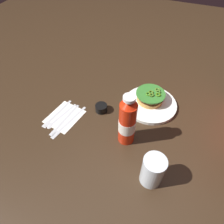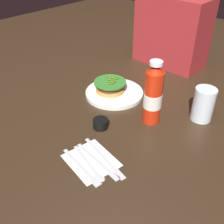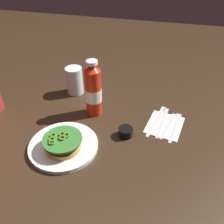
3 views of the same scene
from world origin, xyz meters
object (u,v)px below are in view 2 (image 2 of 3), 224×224
at_px(condiment_cup, 100,124).
at_px(fork_utensil, 84,169).
at_px(burger_sandwich, 110,86).
at_px(steak_knife, 106,159).
at_px(spoon_utensil, 92,167).
at_px(ketchup_bottle, 153,95).
at_px(butter_knife, 100,162).
at_px(dinner_plate, 114,93).
at_px(water_glass, 203,104).
at_px(diner_person, 173,19).
at_px(napkin, 91,160).

distance_m(condiment_cup, fork_utensil, 0.21).
xyz_separation_m(burger_sandwich, steak_knife, (0.27, -0.30, -0.03)).
bearing_deg(spoon_utensil, burger_sandwich, 125.98).
relative_size(burger_sandwich, steak_knife, 0.64).
height_order(ketchup_bottle, fork_utensil, ketchup_bottle).
bearing_deg(fork_utensil, ketchup_bottle, 90.32).
bearing_deg(butter_knife, fork_utensil, -107.00).
bearing_deg(dinner_plate, fork_utensil, -59.41).
bearing_deg(butter_knife, steak_knife, 77.58).
relative_size(dinner_plate, water_glass, 1.93).
relative_size(burger_sandwich, diner_person, 0.26).
relative_size(dinner_plate, spoon_utensil, 1.42).
xyz_separation_m(fork_utensil, diner_person, (-0.24, 0.83, 0.22)).
relative_size(condiment_cup, spoon_utensil, 0.32).
bearing_deg(butter_knife, diner_person, 108.43).
distance_m(water_glass, butter_knife, 0.45).
xyz_separation_m(spoon_utensil, butter_knife, (0.00, 0.03, 0.00)).
xyz_separation_m(ketchup_bottle, spoon_utensil, (0.01, -0.32, -0.11)).
xyz_separation_m(burger_sandwich, butter_knife, (0.26, -0.33, -0.03)).
bearing_deg(napkin, spoon_utensil, -39.14).
bearing_deg(diner_person, condiment_cup, -78.41).
xyz_separation_m(fork_utensil, spoon_utensil, (0.01, 0.02, 0.00)).
bearing_deg(ketchup_bottle, butter_knife, -86.49).
bearing_deg(butter_knife, napkin, -160.32).
height_order(water_glass, diner_person, diner_person).
distance_m(ketchup_bottle, steak_knife, 0.29).
distance_m(condiment_cup, steak_knife, 0.17).
height_order(fork_utensil, spoon_utensil, same).
bearing_deg(butter_knife, spoon_utensil, -95.42).
xyz_separation_m(burger_sandwich, water_glass, (0.38, 0.10, 0.02)).
bearing_deg(water_glass, ketchup_bottle, -133.67).
bearing_deg(spoon_utensil, dinner_plate, 123.51).
bearing_deg(napkin, ketchup_bottle, 88.07).
bearing_deg(diner_person, water_glass, -42.90).
bearing_deg(steak_knife, condiment_cup, 140.66).
xyz_separation_m(napkin, steak_knife, (0.03, 0.03, 0.00)).
bearing_deg(steak_knife, dinner_plate, 128.73).
distance_m(burger_sandwich, diner_person, 0.49).
bearing_deg(diner_person, burger_sandwich, -90.42).
height_order(fork_utensil, butter_knife, same).
height_order(ketchup_bottle, condiment_cup, ketchup_bottle).
xyz_separation_m(burger_sandwich, ketchup_bottle, (0.24, -0.04, 0.07)).
height_order(water_glass, napkin, water_glass).
bearing_deg(condiment_cup, ketchup_bottle, 55.86).
height_order(napkin, steak_knife, steak_knife).
relative_size(burger_sandwich, spoon_utensil, 0.78).
bearing_deg(spoon_utensil, steak_knife, 81.51).
bearing_deg(fork_utensil, burger_sandwich, 123.01).
xyz_separation_m(napkin, butter_knife, (0.03, 0.01, 0.00)).
distance_m(burger_sandwich, napkin, 0.41).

